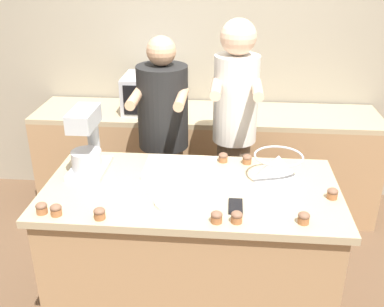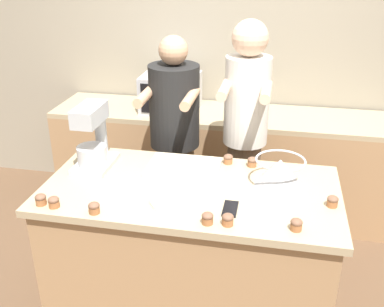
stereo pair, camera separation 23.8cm
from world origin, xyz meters
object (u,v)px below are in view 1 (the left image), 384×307
(cupcake_2, at_px, (247,159))
(cupcake_3, at_px, (56,210))
(cupcake_5, at_px, (237,217))
(mixing_bowl, at_px, (278,167))
(cupcake_8, at_px, (332,193))
(cupcake_4, at_px, (223,157))
(baking_tray, at_px, (180,167))
(cupcake_0, at_px, (217,217))
(cupcake_7, at_px, (100,213))
(stand_mixer, at_px, (87,145))
(cupcake_1, at_px, (42,208))
(person_left, at_px, (164,148))
(cupcake_6, at_px, (304,218))
(person_right, at_px, (234,138))
(microwave_oven, at_px, (152,93))
(cell_phone, at_px, (236,206))

(cupcake_2, height_order, cupcake_3, same)
(cupcake_2, bearing_deg, cupcake_5, -95.72)
(mixing_bowl, distance_m, cupcake_8, 0.32)
(cupcake_4, xyz_separation_m, cupcake_5, (0.08, -0.65, 0.00))
(baking_tray, height_order, cupcake_0, cupcake_0)
(cupcake_7, distance_m, cupcake_8, 1.18)
(cupcake_3, bearing_deg, mixing_bowl, 22.60)
(stand_mixer, xyz_separation_m, cupcake_0, (0.75, -0.47, -0.14))
(cupcake_7, relative_size, cupcake_8, 1.00)
(cupcake_4, bearing_deg, cupcake_7, -130.07)
(cupcake_0, bearing_deg, cupcake_1, 179.58)
(person_left, bearing_deg, cupcake_2, -34.25)
(cupcake_2, relative_size, cupcake_6, 1.00)
(cupcake_3, distance_m, cupcake_5, 0.87)
(cupcake_0, bearing_deg, cupcake_6, 3.96)
(cupcake_0, bearing_deg, cupcake_8, 25.06)
(cupcake_1, height_order, cupcake_3, same)
(person_right, relative_size, baking_tray, 4.16)
(cupcake_4, height_order, cupcake_5, same)
(cupcake_0, distance_m, cupcake_5, 0.09)
(cupcake_1, xyz_separation_m, cupcake_6, (1.25, 0.02, 0.00))
(baking_tray, bearing_deg, cupcake_2, 16.62)
(cupcake_0, distance_m, cupcake_3, 0.77)
(stand_mixer, xyz_separation_m, cupcake_7, (0.20, -0.49, -0.14))
(microwave_oven, height_order, cupcake_3, microwave_oven)
(microwave_oven, bearing_deg, stand_mixer, -97.86)
(mixing_bowl, xyz_separation_m, cupcake_8, (0.27, -0.18, -0.05))
(baking_tray, relative_size, cupcake_5, 7.04)
(cupcake_0, distance_m, cupcake_2, 0.67)
(cell_phone, distance_m, cupcake_7, 0.66)
(person_left, distance_m, cupcake_8, 1.25)
(cupcake_0, xyz_separation_m, cupcake_6, (0.41, 0.03, 0.00))
(stand_mixer, distance_m, cupcake_6, 1.25)
(cupcake_1, bearing_deg, cupcake_0, -0.42)
(cupcake_1, xyz_separation_m, cupcake_7, (0.29, -0.02, 0.00))
(cupcake_3, xyz_separation_m, cupcake_6, (1.18, 0.03, 0.00))
(cupcake_0, height_order, cupcake_5, same)
(person_left, distance_m, baking_tray, 0.53)
(person_right, height_order, cupcake_8, person_right)
(cell_phone, distance_m, cupcake_2, 0.51)
(stand_mixer, relative_size, microwave_oven, 0.83)
(cell_phone, distance_m, cupcake_6, 0.34)
(person_left, relative_size, stand_mixer, 4.25)
(microwave_oven, distance_m, cupcake_7, 1.69)
(cupcake_7, bearing_deg, cell_phone, 13.94)
(person_right, distance_m, cupcake_7, 1.22)
(person_left, height_order, person_right, person_right)
(mixing_bowl, height_order, cupcake_2, mixing_bowl)
(person_left, height_order, cupcake_0, person_left)
(cupcake_2, height_order, cupcake_6, same)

